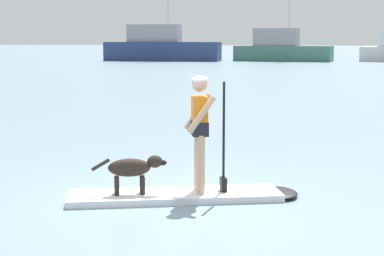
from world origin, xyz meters
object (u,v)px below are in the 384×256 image
Objects in this scene: person_paddler at (201,125)px; dog at (133,168)px; moored_boat_center at (161,47)px; moored_boat_far_starboard at (281,49)px; paddleboard at (190,195)px.

person_paddler is 1.14m from dog.
moored_boat_center is 12.28m from moored_boat_far_starboard.
paddleboard is 1.03m from person_paddler.
moored_boat_center reaches higher than person_paddler.
moored_boat_center is (-17.48, 54.48, 0.36)m from person_paddler.
paddleboard is at bearing -72.36° from moored_boat_center.
moored_boat_far_starboard is (12.09, 2.13, -0.17)m from moored_boat_center.
moored_boat_center is (-16.58, 54.84, 0.96)m from dog.
moored_boat_center is at bearing 107.79° from person_paddler.
moored_boat_far_starboard is at bearing 95.29° from paddleboard.
person_paddler reaches higher than paddleboard.
paddleboard is 3.31× the size of dog.
paddleboard is 2.02× the size of person_paddler.
dog is at bearing -158.46° from person_paddler.
dog is (-0.76, -0.30, 0.42)m from paddleboard.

